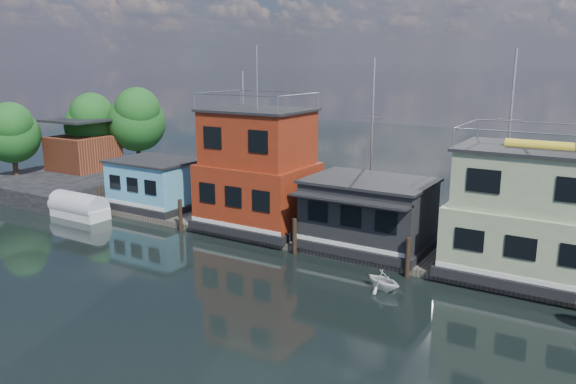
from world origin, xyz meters
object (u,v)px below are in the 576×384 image
Objects in this scene: houseboat_blue at (155,184)px; houseboat_red at (258,172)px; houseboat_dark at (369,213)px; tarp_runabout at (79,208)px; houseboat_green at (532,216)px; dinghy_white at (383,280)px.

houseboat_blue is 0.54× the size of houseboat_red.
houseboat_dark is at bearing -0.14° from houseboat_red.
houseboat_red reaches higher than tarp_runabout.
houseboat_red is 1.60× the size of houseboat_dark.
houseboat_dark is 9.07m from houseboat_green.
tarp_runabout is at bearing -169.15° from houseboat_dark.
houseboat_blue is 0.86× the size of houseboat_dark.
houseboat_green is at bearing 0.00° from houseboat_blue.
houseboat_dark is 3.66× the size of dinghy_white.
dinghy_white is at bearing -58.83° from houseboat_dark.
houseboat_green is (26.50, 0.00, 1.34)m from houseboat_blue.
houseboat_green reaches higher than houseboat_dark.
tarp_runabout reaches higher than dinghy_white.
houseboat_green is 30.71m from tarp_runabout.
houseboat_red reaches higher than houseboat_green.
houseboat_dark reaches higher than tarp_runabout.
houseboat_red reaches higher than dinghy_white.
houseboat_red is at bearing 179.86° from houseboat_dark.
houseboat_dark is at bearing 49.78° from dinghy_white.
houseboat_dark is 21.76m from tarp_runabout.
tarp_runabout is (-13.31, -4.10, -3.38)m from houseboat_red.
dinghy_white is at bearing -13.94° from houseboat_blue.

